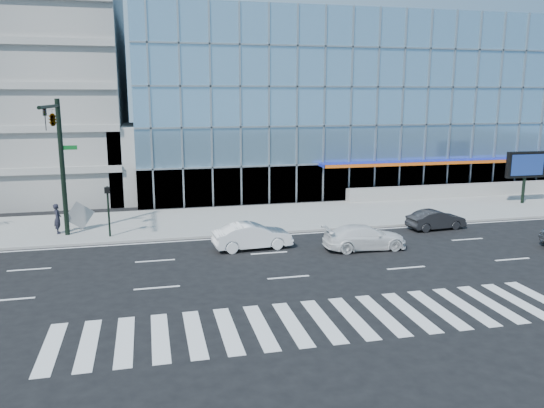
{
  "coord_description": "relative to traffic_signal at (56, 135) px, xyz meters",
  "views": [
    {
      "loc": [
        -6.16,
        -26.69,
        8.29
      ],
      "look_at": [
        0.87,
        3.0,
        2.06
      ],
      "focal_mm": 35.0,
      "sensor_mm": 36.0,
      "label": 1
    }
  ],
  "objects": [
    {
      "name": "ground",
      "position": [
        11.0,
        -4.57,
        -6.16
      ],
      "size": [
        160.0,
        160.0,
        0.0
      ],
      "primitive_type": "plane",
      "color": "black",
      "rests_on": "ground"
    },
    {
      "name": "sidewalk",
      "position": [
        11.0,
        3.43,
        -6.09
      ],
      "size": [
        120.0,
        8.0,
        0.15
      ],
      "primitive_type": "cube",
      "color": "gray",
      "rests_on": "ground"
    },
    {
      "name": "theatre_building",
      "position": [
        25.0,
        21.43,
        1.34
      ],
      "size": [
        42.0,
        26.0,
        15.0
      ],
      "primitive_type": "cube",
      "color": "#75A3C4",
      "rests_on": "ground"
    },
    {
      "name": "ramp_block",
      "position": [
        5.0,
        13.43,
        -3.16
      ],
      "size": [
        6.0,
        8.0,
        6.0
      ],
      "primitive_type": "cube",
      "color": "gray",
      "rests_on": "ground"
    },
    {
      "name": "retaining_wall",
      "position": [
        35.0,
        7.03,
        -5.51
      ],
      "size": [
        30.0,
        0.8,
        1.0
      ],
      "primitive_type": "cube",
      "color": "gray",
      "rests_on": "sidewalk"
    },
    {
      "name": "traffic_signal",
      "position": [
        0.0,
        0.0,
        0.0
      ],
      "size": [
        1.14,
        5.74,
        8.0
      ],
      "color": "black",
      "rests_on": "sidewalk"
    },
    {
      "name": "ped_signal_post",
      "position": [
        2.5,
        0.37,
        -4.02
      ],
      "size": [
        0.3,
        0.33,
        3.0
      ],
      "color": "black",
      "rests_on": "sidewalk"
    },
    {
      "name": "marquee_sign",
      "position": [
        33.0,
        3.42,
        -3.1
      ],
      "size": [
        3.2,
        0.43,
        4.0
      ],
      "color": "black",
      "rests_on": "sidewalk"
    },
    {
      "name": "white_suv",
      "position": [
        16.3,
        -5.01,
        -5.5
      ],
      "size": [
        4.66,
        2.0,
        1.34
      ],
      "primitive_type": "imported",
      "rotation": [
        0.0,
        0.0,
        1.54
      ],
      "color": "white",
      "rests_on": "ground"
    },
    {
      "name": "white_sedan",
      "position": [
        10.3,
        -3.49,
        -5.45
      ],
      "size": [
        4.44,
        1.84,
        1.43
      ],
      "primitive_type": "imported",
      "rotation": [
        0.0,
        0.0,
        1.65
      ],
      "color": "white",
      "rests_on": "ground"
    },
    {
      "name": "dark_sedan",
      "position": [
        22.46,
        -1.9,
        -5.55
      ],
      "size": [
        3.83,
        1.64,
        1.23
      ],
      "primitive_type": "imported",
      "rotation": [
        0.0,
        0.0,
        1.66
      ],
      "color": "black",
      "rests_on": "ground"
    },
    {
      "name": "pedestrian",
      "position": [
        -0.57,
        1.87,
        -5.1
      ],
      "size": [
        0.52,
        0.71,
        1.82
      ],
      "primitive_type": "imported",
      "rotation": [
        0.0,
        0.0,
        1.7
      ],
      "color": "black",
      "rests_on": "sidewalk"
    },
    {
      "name": "tilted_panel",
      "position": [
        0.61,
        2.54,
        -5.11
      ],
      "size": [
        1.78,
        0.5,
        1.82
      ],
      "primitive_type": "cube",
      "rotation": [
        0.0,
        0.64,
        0.24
      ],
      "color": "gray",
      "rests_on": "sidewalk"
    }
  ]
}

